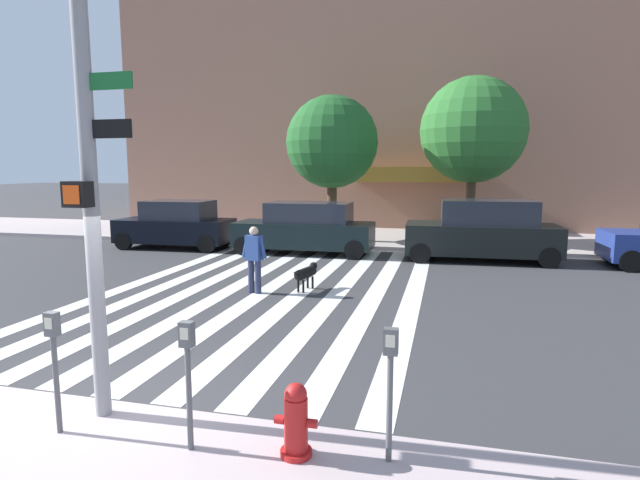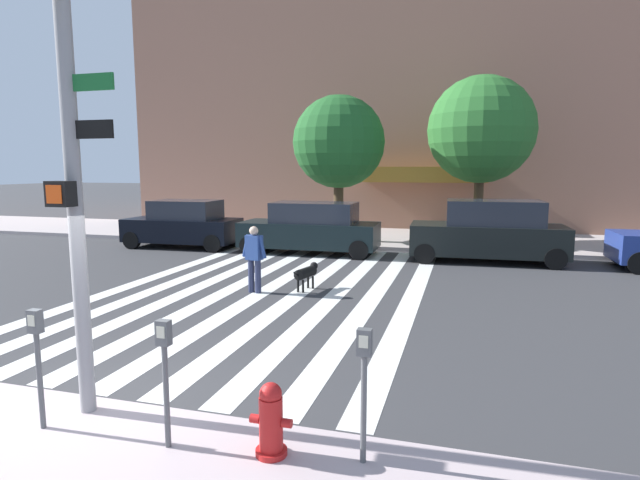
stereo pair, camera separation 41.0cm
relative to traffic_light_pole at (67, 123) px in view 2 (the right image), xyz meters
name	(u,v)px [view 2 (the right image)]	position (x,y,z in m)	size (l,w,h in m)	color
ground_plane	(281,289)	(-0.18, 7.10, -3.52)	(160.00, 160.00, 0.00)	#353538
sidewalk_far	(359,237)	(-0.18, 16.82, -3.45)	(80.00, 6.00, 0.15)	#ADA19F
crosswalk_stripes	(269,288)	(-0.48, 7.10, -3.52)	(7.65, 12.83, 0.01)	silver
traffic_light_pole	(67,123)	(0.00, 0.00, 0.00)	(0.74, 0.46, 5.80)	gray
fire_hydrant	(271,420)	(2.46, -0.24, -3.00)	(0.44, 0.32, 0.76)	#B41B1A
parking_meter_curbside	(38,352)	(-0.20, -0.44, -2.49)	(0.14, 0.11, 1.36)	#515456
parking_meter_second_along	(165,366)	(1.37, -0.39, -2.49)	(0.14, 0.11, 1.36)	#515456
parking_meter_third_along	(364,377)	(3.38, -0.11, -2.49)	(0.14, 0.11, 1.36)	#515456
parked_car_near_curb	(183,224)	(-6.17, 12.55, -2.63)	(4.36, 2.05, 1.82)	black
parked_car_behind_first	(311,228)	(-1.05, 12.55, -2.62)	(4.93, 1.99, 1.83)	black
parked_car_third_in_line	(489,232)	(4.99, 12.55, -2.54)	(4.90, 2.18, 2.01)	black
street_tree_nearest	(339,143)	(-0.66, 15.06, 0.51)	(3.63, 3.63, 5.72)	#4C3823
street_tree_middle	(481,130)	(4.70, 16.00, 0.95)	(4.06, 4.06, 6.36)	#4C3823
pedestrian_dog_walker	(254,255)	(-0.66, 6.59, -2.59)	(0.71, 0.31, 1.64)	#282D4C
dog_on_leash	(307,273)	(0.49, 7.19, -3.08)	(0.41, 1.11, 0.65)	black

